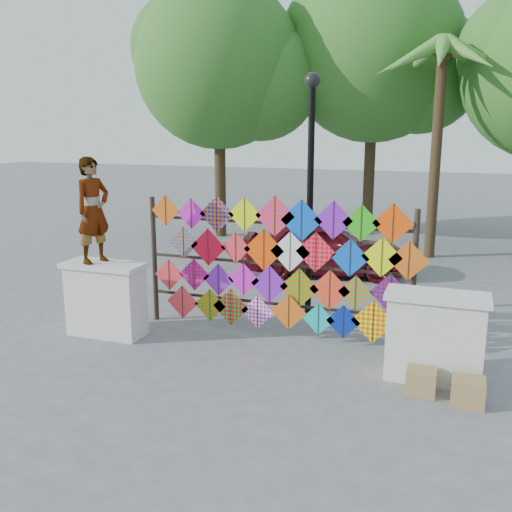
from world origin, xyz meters
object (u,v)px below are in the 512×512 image
at_px(vendor_woman, 93,210).
at_px(sedan, 323,248).
at_px(kite_rack, 280,267).
at_px(lamppost, 311,174).

bearing_deg(vendor_woman, sedan, -10.81).
xyz_separation_m(kite_rack, lamppost, (0.17, 1.27, 1.46)).
height_order(sedan, lamppost, lamppost).
bearing_deg(sedan, vendor_woman, 140.48).
bearing_deg(kite_rack, vendor_woman, -162.72).
distance_m(kite_rack, vendor_woman, 3.25).
relative_size(sedan, lamppost, 0.88).
xyz_separation_m(sedan, lamppost, (0.44, -3.14, 2.03)).
bearing_deg(kite_rack, sedan, 93.50).
height_order(kite_rack, vendor_woman, vendor_woman).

